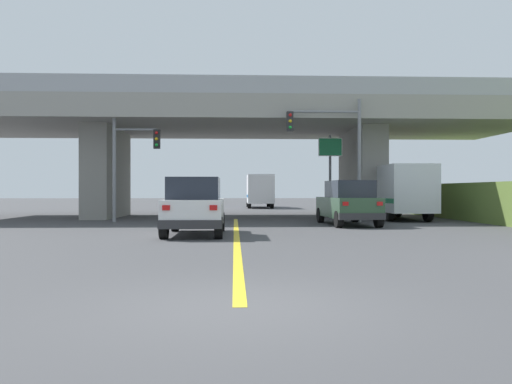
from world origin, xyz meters
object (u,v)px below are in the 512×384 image
object	(u,v)px
box_truck	(396,191)
traffic_signal_nearside	(335,143)
highway_sign	(330,158)
traffic_signal_farside	(130,155)
semi_truck_distant	(260,191)
suv_crossing	(348,203)
suv_lead	(195,206)

from	to	relation	value
box_truck	traffic_signal_nearside	bearing A→B (deg)	-144.22
traffic_signal_nearside	highway_sign	distance (m)	3.65
box_truck	traffic_signal_nearside	distance (m)	5.36
traffic_signal_farside	semi_truck_distant	xyz separation A→B (m)	(7.58, 21.68, -1.77)
traffic_signal_nearside	traffic_signal_farside	xyz separation A→B (m)	(-10.22, 0.92, -0.55)
traffic_signal_farside	highway_sign	size ratio (longest dim) A/B	1.16
traffic_signal_farside	semi_truck_distant	size ratio (longest dim) A/B	0.77
highway_sign	traffic_signal_farside	bearing A→B (deg)	-165.89
traffic_signal_nearside	suv_crossing	bearing A→B (deg)	-83.86
traffic_signal_farside	semi_truck_distant	bearing A→B (deg)	70.72
suv_crossing	traffic_signal_nearside	distance (m)	3.47
traffic_signal_nearside	box_truck	bearing A→B (deg)	35.78
suv_crossing	traffic_signal_nearside	size ratio (longest dim) A/B	0.81
suv_crossing	semi_truck_distant	bearing A→B (deg)	94.02
box_truck	suv_lead	bearing A→B (deg)	-136.42
suv_crossing	box_truck	world-z (taller)	box_truck
suv_crossing	box_truck	bearing A→B (deg)	49.29
suv_crossing	traffic_signal_nearside	xyz separation A→B (m)	(-0.20, 1.90, 2.90)
suv_lead	traffic_signal_nearside	xyz separation A→B (m)	(6.36, 6.96, 2.90)
suv_crossing	highway_sign	bearing A→B (deg)	85.29
box_truck	traffic_signal_nearside	size ratio (longest dim) A/B	1.19
box_truck	semi_truck_distant	bearing A→B (deg)	108.28
suv_lead	suv_crossing	xyz separation A→B (m)	(6.57, 5.06, 0.00)
traffic_signal_nearside	semi_truck_distant	world-z (taller)	traffic_signal_nearside
box_truck	highway_sign	world-z (taller)	highway_sign
suv_lead	box_truck	xyz separation A→B (m)	(10.27, 9.77, 0.53)
box_truck	semi_truck_distant	xyz separation A→B (m)	(-6.54, 19.79, 0.04)
suv_lead	suv_crossing	bearing A→B (deg)	37.59
semi_truck_distant	traffic_signal_nearside	bearing A→B (deg)	-83.36
highway_sign	semi_truck_distant	world-z (taller)	highway_sign
traffic_signal_nearside	semi_truck_distant	distance (m)	22.87
semi_truck_distant	suv_crossing	bearing A→B (deg)	-83.40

